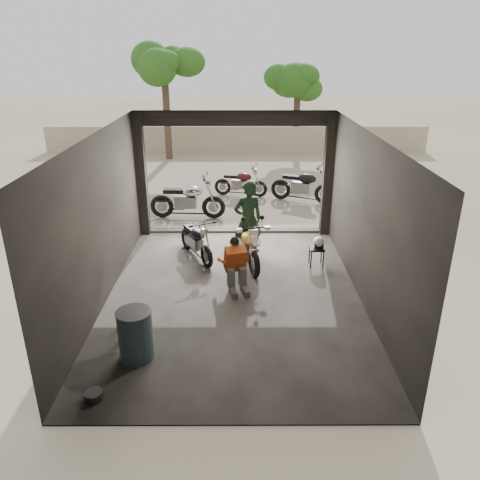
{
  "coord_description": "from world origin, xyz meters",
  "views": [
    {
      "loc": [
        0.1,
        -8.26,
        4.63
      ],
      "look_at": [
        0.13,
        0.6,
        0.96
      ],
      "focal_mm": 35.0,
      "sensor_mm": 36.0,
      "label": 1
    }
  ],
  "objects_px": {
    "outside_bike_c": "(303,183)",
    "stool": "(317,251)",
    "left_bike": "(196,238)",
    "main_bike": "(247,242)",
    "outside_bike_a": "(187,197)",
    "rider": "(248,220)",
    "outside_bike_b": "(241,181)",
    "mechanic": "(237,267)",
    "helmet": "(319,242)",
    "oil_drum": "(136,335)",
    "sign_post": "(379,191)"
  },
  "relations": [
    {
      "from": "left_bike",
      "to": "outside_bike_c",
      "type": "height_order",
      "value": "outside_bike_c"
    },
    {
      "from": "mechanic",
      "to": "outside_bike_c",
      "type": "bearing_deg",
      "value": 55.97
    },
    {
      "from": "main_bike",
      "to": "outside_bike_a",
      "type": "height_order",
      "value": "outside_bike_a"
    },
    {
      "from": "left_bike",
      "to": "outside_bike_c",
      "type": "relative_size",
      "value": 0.82
    },
    {
      "from": "mechanic",
      "to": "stool",
      "type": "height_order",
      "value": "mechanic"
    },
    {
      "from": "outside_bike_c",
      "to": "helmet",
      "type": "xyz_separation_m",
      "value": [
        -0.25,
        -4.77,
        -0.04
      ]
    },
    {
      "from": "left_bike",
      "to": "helmet",
      "type": "height_order",
      "value": "left_bike"
    },
    {
      "from": "outside_bike_b",
      "to": "main_bike",
      "type": "bearing_deg",
      "value": -166.41
    },
    {
      "from": "helmet",
      "to": "rider",
      "type": "bearing_deg",
      "value": 142.15
    },
    {
      "from": "rider",
      "to": "left_bike",
      "type": "bearing_deg",
      "value": -20.1
    },
    {
      "from": "outside_bike_a",
      "to": "mechanic",
      "type": "bearing_deg",
      "value": -159.03
    },
    {
      "from": "outside_bike_c",
      "to": "stool",
      "type": "bearing_deg",
      "value": -160.33
    },
    {
      "from": "main_bike",
      "to": "stool",
      "type": "relative_size",
      "value": 3.64
    },
    {
      "from": "main_bike",
      "to": "left_bike",
      "type": "xyz_separation_m",
      "value": [
        -1.19,
        0.4,
        -0.05
      ]
    },
    {
      "from": "outside_bike_c",
      "to": "stool",
      "type": "xyz_separation_m",
      "value": [
        -0.29,
        -4.81,
        -0.23
      ]
    },
    {
      "from": "rider",
      "to": "mechanic",
      "type": "distance_m",
      "value": 1.71
    },
    {
      "from": "main_bike",
      "to": "outside_bike_b",
      "type": "bearing_deg",
      "value": 77.6
    },
    {
      "from": "outside_bike_b",
      "to": "oil_drum",
      "type": "distance_m",
      "value": 9.0
    },
    {
      "from": "main_bike",
      "to": "oil_drum",
      "type": "bearing_deg",
      "value": -131.28
    },
    {
      "from": "rider",
      "to": "mechanic",
      "type": "relative_size",
      "value": 1.72
    },
    {
      "from": "left_bike",
      "to": "outside_bike_a",
      "type": "xyz_separation_m",
      "value": [
        -0.48,
        2.8,
        0.14
      ]
    },
    {
      "from": "left_bike",
      "to": "outside_bike_b",
      "type": "relative_size",
      "value": 0.96
    },
    {
      "from": "outside_bike_a",
      "to": "stool",
      "type": "xyz_separation_m",
      "value": [
        3.24,
        -3.27,
        -0.26
      ]
    },
    {
      "from": "main_bike",
      "to": "helmet",
      "type": "xyz_separation_m",
      "value": [
        1.61,
        -0.04,
        0.02
      ]
    },
    {
      "from": "outside_bike_a",
      "to": "sign_post",
      "type": "relative_size",
      "value": 0.91
    },
    {
      "from": "outside_bike_b",
      "to": "outside_bike_c",
      "type": "height_order",
      "value": "outside_bike_c"
    },
    {
      "from": "outside_bike_b",
      "to": "helmet",
      "type": "xyz_separation_m",
      "value": [
        1.73,
        -5.4,
        0.05
      ]
    },
    {
      "from": "mechanic",
      "to": "helmet",
      "type": "xyz_separation_m",
      "value": [
        1.83,
        1.22,
        0.03
      ]
    },
    {
      "from": "outside_bike_a",
      "to": "outside_bike_b",
      "type": "relative_size",
      "value": 1.22
    },
    {
      "from": "mechanic",
      "to": "helmet",
      "type": "height_order",
      "value": "mechanic"
    },
    {
      "from": "stool",
      "to": "oil_drum",
      "type": "relative_size",
      "value": 0.54
    },
    {
      "from": "rider",
      "to": "outside_bike_c",
      "type": "bearing_deg",
      "value": -132.57
    },
    {
      "from": "left_bike",
      "to": "outside_bike_a",
      "type": "bearing_deg",
      "value": 71.7
    },
    {
      "from": "outside_bike_a",
      "to": "left_bike",
      "type": "bearing_deg",
      "value": -167.21
    },
    {
      "from": "outside_bike_c",
      "to": "rider",
      "type": "height_order",
      "value": "rider"
    },
    {
      "from": "outside_bike_b",
      "to": "rider",
      "type": "xyz_separation_m",
      "value": [
        0.15,
        -4.98,
        0.42
      ]
    },
    {
      "from": "rider",
      "to": "helmet",
      "type": "xyz_separation_m",
      "value": [
        1.58,
        -0.43,
        -0.36
      ]
    },
    {
      "from": "helmet",
      "to": "sign_post",
      "type": "bearing_deg",
      "value": 15.77
    },
    {
      "from": "outside_bike_c",
      "to": "rider",
      "type": "distance_m",
      "value": 4.73
    },
    {
      "from": "outside_bike_c",
      "to": "stool",
      "type": "distance_m",
      "value": 4.83
    },
    {
      "from": "outside_bike_c",
      "to": "stool",
      "type": "height_order",
      "value": "outside_bike_c"
    },
    {
      "from": "main_bike",
      "to": "outside_bike_a",
      "type": "xyz_separation_m",
      "value": [
        -1.67,
        3.19,
        0.08
      ]
    },
    {
      "from": "outside_bike_b",
      "to": "stool",
      "type": "bearing_deg",
      "value": -150.43
    },
    {
      "from": "helmet",
      "to": "sign_post",
      "type": "relative_size",
      "value": 0.13
    },
    {
      "from": "main_bike",
      "to": "helmet",
      "type": "distance_m",
      "value": 1.61
    },
    {
      "from": "main_bike",
      "to": "outside_bike_a",
      "type": "distance_m",
      "value": 3.6
    },
    {
      "from": "outside_bike_c",
      "to": "rider",
      "type": "xyz_separation_m",
      "value": [
        -1.83,
        -4.35,
        0.32
      ]
    },
    {
      "from": "left_bike",
      "to": "outside_bike_b",
      "type": "distance_m",
      "value": 5.08
    },
    {
      "from": "outside_bike_b",
      "to": "sign_post",
      "type": "distance_m",
      "value": 5.37
    },
    {
      "from": "mechanic",
      "to": "stool",
      "type": "xyz_separation_m",
      "value": [
        1.8,
        1.18,
        -0.16
      ]
    }
  ]
}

